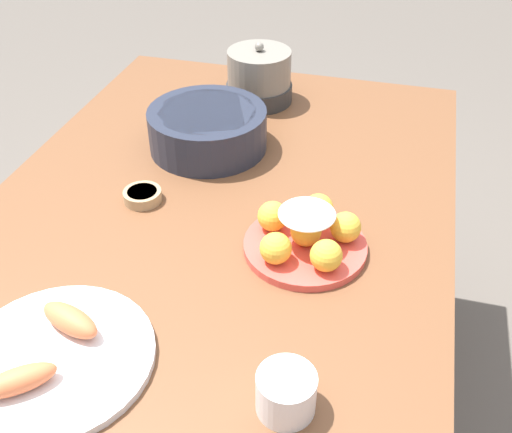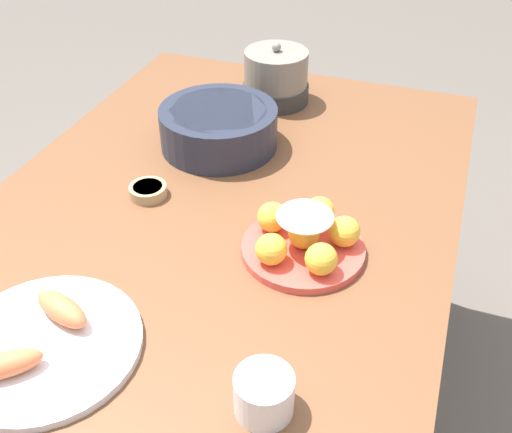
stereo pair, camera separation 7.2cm
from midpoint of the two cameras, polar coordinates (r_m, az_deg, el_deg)
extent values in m
plane|color=#5B544C|center=(1.79, -1.81, -19.23)|extent=(12.00, 12.00, 0.00)
cylinder|color=brown|center=(1.97, 17.53, 0.09)|extent=(0.06, 0.06, 0.72)
cylinder|color=brown|center=(2.13, -6.39, 4.90)|extent=(0.06, 0.06, 0.72)
cube|color=brown|center=(1.25, -2.46, -0.40)|extent=(1.48, 0.98, 0.03)
cylinder|color=#E04C42|center=(1.15, 6.29, -3.11)|extent=(0.24, 0.24, 0.02)
sphere|color=yellow|center=(1.18, 7.80, 0.45)|extent=(0.06, 0.06, 0.06)
sphere|color=yellow|center=(1.16, 3.35, -0.08)|extent=(0.06, 0.06, 0.06)
sphere|color=yellow|center=(1.08, 3.37, -3.17)|extent=(0.06, 0.06, 0.06)
sphere|color=yellow|center=(1.07, 8.14, -4.08)|extent=(0.06, 0.06, 0.06)
sphere|color=yellow|center=(1.14, 10.22, -1.46)|extent=(0.06, 0.06, 0.06)
ellipsoid|color=white|center=(1.10, 6.56, -0.03)|extent=(0.11, 0.11, 0.02)
sphere|color=yellow|center=(1.12, 6.42, -1.65)|extent=(0.06, 0.06, 0.06)
cylinder|color=#232838|center=(1.44, -2.14, 8.43)|extent=(0.28, 0.28, 0.10)
cylinder|color=brown|center=(1.42, -2.18, 9.95)|extent=(0.23, 0.23, 0.01)
cylinder|color=tan|center=(1.30, -8.69, 2.40)|extent=(0.08, 0.08, 0.02)
cylinder|color=olive|center=(1.29, -8.72, 2.73)|extent=(0.06, 0.06, 0.01)
cylinder|color=silver|center=(1.02, -17.52, -11.69)|extent=(0.31, 0.31, 0.01)
ellipsoid|color=#E57042|center=(1.03, -16.12, -8.51)|extent=(0.08, 0.12, 0.04)
ellipsoid|color=#E57042|center=(0.98, -20.83, -13.14)|extent=(0.10, 0.11, 0.04)
cylinder|color=white|center=(0.89, 3.19, -16.58)|extent=(0.09, 0.09, 0.07)
cylinder|color=#2D2D2D|center=(1.67, 3.13, 11.67)|extent=(0.18, 0.18, 0.05)
cylinder|color=slate|center=(1.64, 3.22, 13.89)|extent=(0.17, 0.17, 0.09)
sphere|color=slate|center=(1.62, 3.29, 15.79)|extent=(0.02, 0.02, 0.02)
camera|label=1|loc=(0.04, -88.23, 1.35)|focal=42.00mm
camera|label=2|loc=(0.04, 91.77, -1.35)|focal=42.00mm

